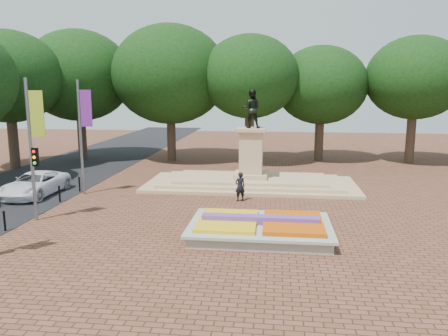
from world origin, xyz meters
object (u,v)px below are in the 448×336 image
object	(u,v)px
flower_bed	(261,227)
pedestrian	(240,187)
van	(35,184)
monument	(251,173)

from	to	relation	value
flower_bed	pedestrian	xyz separation A→B (m)	(-1.42, 5.95, 0.48)
flower_bed	van	world-z (taller)	van
monument	van	size ratio (longest dim) A/B	2.73
flower_bed	van	distance (m)	15.14
pedestrian	van	bearing A→B (deg)	-25.21
flower_bed	monument	bearing A→B (deg)	95.87
monument	van	distance (m)	13.64
van	pedestrian	bearing A→B (deg)	1.79
flower_bed	van	size ratio (longest dim) A/B	1.23
monument	pedestrian	xyz separation A→B (m)	(-0.39, -4.05, -0.03)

